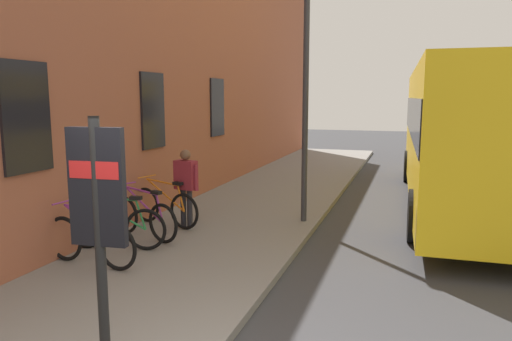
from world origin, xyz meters
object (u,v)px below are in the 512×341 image
at_px(bicycle_far_end, 116,227).
at_px(city_bus, 466,129).
at_px(bicycle_leaning_wall, 144,217).
at_px(transit_info_sign, 98,203).
at_px(pedestrian_near_bus, 186,180).
at_px(bicycle_end_of_row, 90,241).
at_px(bicycle_by_door, 165,207).
at_px(street_lamp, 306,72).

xyz_separation_m(bicycle_far_end, city_bus, (5.82, -5.91, 1.41)).
relative_size(bicycle_leaning_wall, transit_info_sign, 0.71).
distance_m(bicycle_leaning_wall, pedestrian_near_bus, 1.17).
bearing_deg(transit_info_sign, bicycle_far_end, 32.88).
bearing_deg(bicycle_end_of_row, bicycle_by_door, 1.27).
xyz_separation_m(bicycle_far_end, bicycle_leaning_wall, (0.72, -0.09, -0.00)).
height_order(bicycle_leaning_wall, bicycle_by_door, same).
bearing_deg(street_lamp, city_bus, -48.04).
xyz_separation_m(bicycle_far_end, pedestrian_near_bus, (1.67, -0.49, 0.56)).
xyz_separation_m(pedestrian_near_bus, street_lamp, (1.17, -2.12, 2.12)).
distance_m(bicycle_end_of_row, bicycle_far_end, 0.81).
relative_size(bicycle_by_door, city_bus, 0.16).
bearing_deg(bicycle_leaning_wall, bicycle_end_of_row, -180.00).
bearing_deg(bicycle_end_of_row, street_lamp, -34.59).
distance_m(bicycle_far_end, pedestrian_near_bus, 1.83).
bearing_deg(city_bus, transit_info_sign, 156.13).
bearing_deg(bicycle_by_door, street_lamp, -64.21).
relative_size(pedestrian_near_bus, street_lamp, 0.30).
distance_m(bicycle_far_end, city_bus, 8.41).
height_order(bicycle_end_of_row, bicycle_leaning_wall, same).
xyz_separation_m(bicycle_far_end, bicycle_by_door, (1.61, -0.04, -0.00)).
height_order(bicycle_leaning_wall, transit_info_sign, transit_info_sign).
bearing_deg(city_bus, bicycle_by_door, 125.64).
relative_size(bicycle_leaning_wall, pedestrian_near_bus, 1.10).
bearing_deg(bicycle_far_end, transit_info_sign, -147.12).
distance_m(bicycle_by_door, street_lamp, 3.91).
height_order(bicycle_end_of_row, bicycle_by_door, same).
height_order(bicycle_far_end, city_bus, city_bus).
xyz_separation_m(bicycle_leaning_wall, city_bus, (5.10, -5.82, 1.41)).
bearing_deg(bicycle_end_of_row, city_bus, -41.32).
bearing_deg(city_bus, street_lamp, 131.96).
xyz_separation_m(bicycle_leaning_wall, pedestrian_near_bus, (0.95, -0.39, 0.56)).
height_order(pedestrian_near_bus, street_lamp, street_lamp).
xyz_separation_m(bicycle_end_of_row, pedestrian_near_bus, (2.48, -0.39, 0.56)).
height_order(bicycle_end_of_row, transit_info_sign, transit_info_sign).
bearing_deg(bicycle_by_door, bicycle_far_end, 178.58).
distance_m(bicycle_leaning_wall, street_lamp, 4.25).
distance_m(bicycle_far_end, bicycle_leaning_wall, 0.73).
height_order(bicycle_leaning_wall, city_bus, city_bus).
distance_m(bicycle_end_of_row, city_bus, 8.92).
bearing_deg(bicycle_far_end, bicycle_end_of_row, -173.37).
height_order(bicycle_far_end, bicycle_leaning_wall, same).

